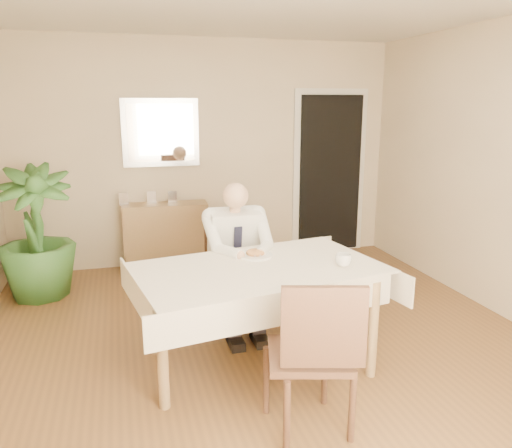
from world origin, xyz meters
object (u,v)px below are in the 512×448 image
object	(u,v)px
chair_far	(231,262)
seated_man	(239,252)
potted_palm	(35,233)
sideboard	(166,236)
dining_table	(258,278)
coffee_mug	(343,260)
chair_near	(314,350)

from	to	relation	value
chair_far	seated_man	size ratio (longest dim) A/B	0.73
chair_far	potted_palm	world-z (taller)	potted_palm
sideboard	seated_man	bearing A→B (deg)	-74.36
potted_palm	dining_table	bearing A→B (deg)	-47.16
dining_table	sideboard	world-z (taller)	sideboard
chair_far	sideboard	world-z (taller)	chair_far
coffee_mug	potted_palm	world-z (taller)	potted_palm
seated_man	sideboard	size ratio (longest dim) A/B	1.31
chair_far	potted_palm	distance (m)	1.99
dining_table	sideboard	bearing A→B (deg)	90.10
chair_near	coffee_mug	world-z (taller)	chair_near
chair_far	chair_near	distance (m)	1.76
chair_far	sideboard	distance (m)	1.61
dining_table	coffee_mug	bearing A→B (deg)	-24.06
chair_near	sideboard	xyz separation A→B (m)	(-0.50, 3.30, -0.16)
chair_near	chair_far	bearing A→B (deg)	108.06
coffee_mug	sideboard	size ratio (longest dim) A/B	0.12
dining_table	seated_man	xyz separation A→B (m)	(0.00, 0.59, 0.02)
chair_near	sideboard	distance (m)	3.34
coffee_mug	chair_far	bearing A→B (deg)	119.42
dining_table	seated_man	size ratio (longest dim) A/B	1.51
coffee_mug	sideboard	world-z (taller)	coffee_mug
coffee_mug	sideboard	xyz separation A→B (m)	(-1.00, 2.57, -0.42)
coffee_mug	sideboard	bearing A→B (deg)	111.32
chair_near	seated_man	distance (m)	1.48
chair_far	seated_man	world-z (taller)	seated_man
chair_near	potted_palm	size ratio (longest dim) A/B	0.73
dining_table	coffee_mug	size ratio (longest dim) A/B	16.46
dining_table	potted_palm	world-z (taller)	potted_palm
chair_far	seated_man	bearing A→B (deg)	-86.82
dining_table	sideboard	size ratio (longest dim) A/B	1.98
dining_table	chair_near	world-z (taller)	chair_near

